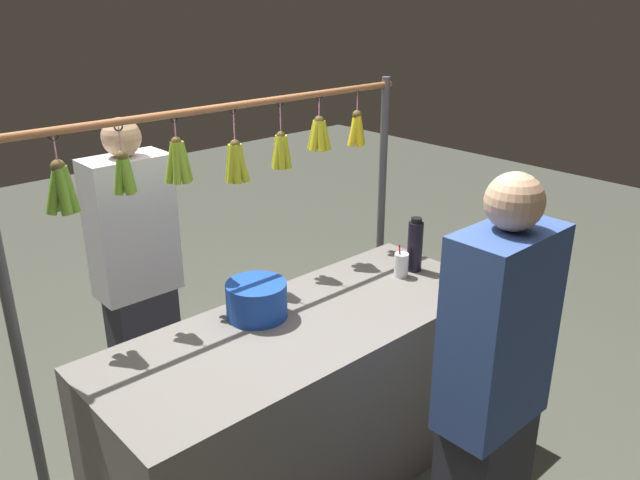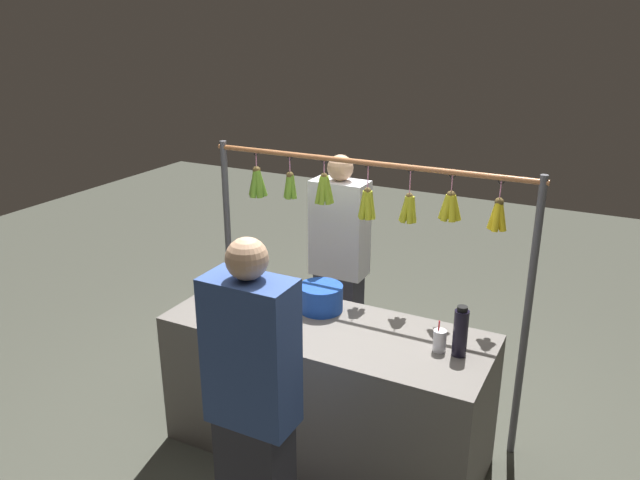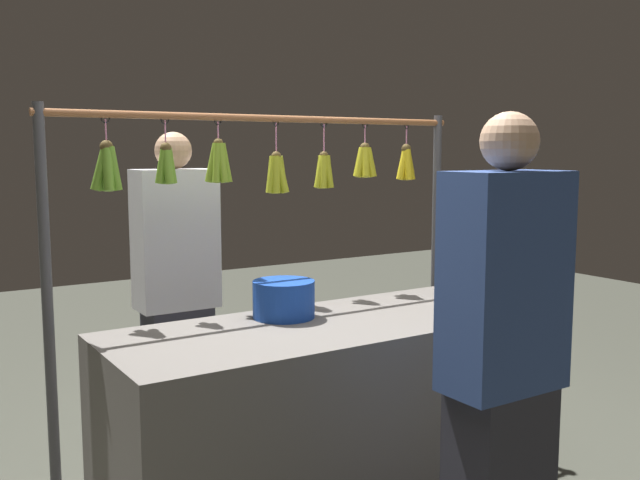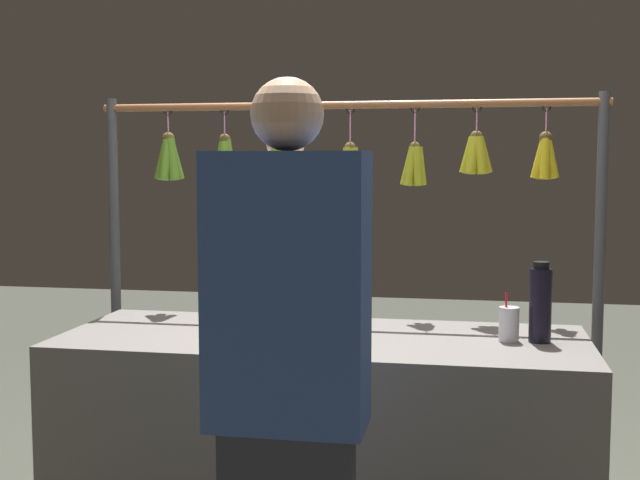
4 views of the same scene
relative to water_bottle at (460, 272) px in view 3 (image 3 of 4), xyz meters
name	(u,v)px [view 3 (image 3 of 4)]	position (x,y,z in m)	size (l,w,h in m)	color
market_counter	(331,419)	(0.76, 0.03, -0.56)	(1.89, 0.73, 0.84)	#66605B
display_rack	(271,209)	(0.77, -0.47, 0.30)	(2.10, 0.13, 1.74)	#4C4C51
water_bottle	(460,272)	(0.00, 0.00, 0.00)	(0.08, 0.08, 0.28)	black
blue_bucket	(284,299)	(0.89, -0.14, -0.05)	(0.27, 0.27, 0.16)	#1943A8
drink_cup	(444,290)	(0.11, 0.00, -0.07)	(0.07, 0.07, 0.17)	silver
vendor_person	(177,301)	(1.10, -0.84, -0.17)	(0.39, 0.21, 1.64)	#2D2D38
customer_person	(502,379)	(0.69, 0.91, -0.15)	(0.40, 0.22, 1.67)	#2D2D38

